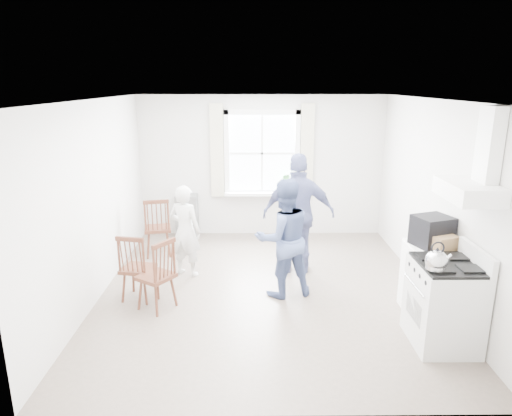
{
  "coord_description": "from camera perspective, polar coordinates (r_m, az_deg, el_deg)",
  "views": [
    {
      "loc": [
        -0.19,
        -5.85,
        2.81
      ],
      "look_at": [
        -0.13,
        0.2,
        1.14
      ],
      "focal_mm": 32.0,
      "sensor_mm": 36.0,
      "label": 1
    }
  ],
  "objects": [
    {
      "name": "windsor_chair_a",
      "position": [
        7.62,
        -12.26,
        -1.66
      ],
      "size": [
        0.5,
        0.49,
        1.0
      ],
      "color": "#482317",
      "rests_on": "ground"
    },
    {
      "name": "cardboard_box",
      "position": [
        5.76,
        22.43,
        -4.13
      ],
      "size": [
        0.35,
        0.3,
        0.19
      ],
      "primitive_type": "cube",
      "rotation": [
        0.0,
        0.0,
        0.36
      ],
      "color": "olive",
      "rests_on": "low_cabinet"
    },
    {
      "name": "person_left",
      "position": [
        6.81,
        -8.83,
        -2.85
      ],
      "size": [
        0.66,
        0.66,
        1.38
      ],
      "primitive_type": "imported",
      "rotation": [
        0.0,
        0.0,
        2.73
      ],
      "color": "silver",
      "rests_on": "ground"
    },
    {
      "name": "range_hood",
      "position": [
        5.11,
        25.76,
        3.68
      ],
      "size": [
        0.45,
        0.76,
        0.94
      ],
      "color": "white",
      "rests_on": "room_shell"
    },
    {
      "name": "kettle",
      "position": [
        5.02,
        21.62,
        -6.18
      ],
      "size": [
        0.22,
        0.22,
        0.32
      ],
      "color": "silver",
      "rests_on": "gas_stove"
    },
    {
      "name": "room_shell",
      "position": [
        6.04,
        1.26,
        0.98
      ],
      "size": [
        4.62,
        5.12,
        2.64
      ],
      "color": "#75665A",
      "rests_on": "ground"
    },
    {
      "name": "windsor_chair_b",
      "position": [
        6.15,
        -15.03,
        -6.46
      ],
      "size": [
        0.46,
        0.46,
        0.93
      ],
      "color": "#482317",
      "rests_on": "ground"
    },
    {
      "name": "windsor_chair_c",
      "position": [
        5.85,
        -11.77,
        -7.31
      ],
      "size": [
        0.55,
        0.55,
        0.95
      ],
      "color": "#482317",
      "rests_on": "ground"
    },
    {
      "name": "person_right",
      "position": [
        6.82,
        5.36,
        -0.76
      ],
      "size": [
        1.11,
        1.11,
        1.82
      ],
      "primitive_type": "imported",
      "rotation": [
        0.0,
        0.0,
        3.1
      ],
      "color": "navy",
      "rests_on": "ground"
    },
    {
      "name": "low_cabinet",
      "position": [
        6.1,
        20.54,
        -8.33
      ],
      "size": [
        0.5,
        0.55,
        0.9
      ],
      "primitive_type": "cube",
      "color": "white",
      "rests_on": "ground"
    },
    {
      "name": "window_assembly",
      "position": [
        8.4,
        0.75,
        6.23
      ],
      "size": [
        1.88,
        0.24,
        1.7
      ],
      "color": "white",
      "rests_on": "room_shell"
    },
    {
      "name": "shelf_unit",
      "position": [
        8.61,
        -8.61,
        -0.98
      ],
      "size": [
        0.4,
        0.3,
        0.8
      ],
      "primitive_type": "cube",
      "color": "gray",
      "rests_on": "ground"
    },
    {
      "name": "person_mid",
      "position": [
        6.08,
        3.46,
        -3.81
      ],
      "size": [
        0.97,
        0.97,
        1.61
      ],
      "primitive_type": "imported",
      "rotation": [
        0.0,
        0.0,
        3.42
      ],
      "color": "#4B5C8C",
      "rests_on": "ground"
    },
    {
      "name": "gas_stove",
      "position": [
        5.48,
        22.47,
        -10.92
      ],
      "size": [
        0.68,
        0.76,
        1.12
      ],
      "color": "silver",
      "rests_on": "ground"
    },
    {
      "name": "stereo_stack",
      "position": [
        5.88,
        21.16,
        -2.69
      ],
      "size": [
        0.51,
        0.48,
        0.37
      ],
      "color": "black",
      "rests_on": "low_cabinet"
    },
    {
      "name": "potted_plant",
      "position": [
        8.42,
        3.61,
        3.15
      ],
      "size": [
        0.23,
        0.23,
        0.34
      ],
      "primitive_type": "imported",
      "rotation": [
        0.0,
        0.0,
        -0.26
      ],
      "color": "#327234",
      "rests_on": "window_assembly"
    }
  ]
}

